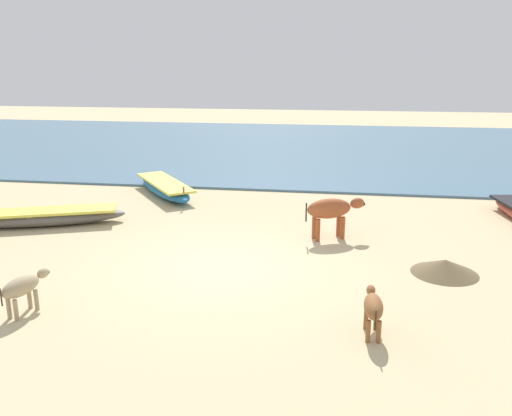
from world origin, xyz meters
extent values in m
plane|color=#CCB789|center=(0.00, 0.00, 0.00)|extent=(80.00, 80.00, 0.00)
cube|color=slate|center=(0.00, 17.09, 0.04)|extent=(60.00, 20.00, 0.08)
ellipsoid|color=#1E669E|center=(-3.33, 6.08, 0.23)|extent=(3.14, 3.75, 0.46)
cube|color=#EAD84C|center=(-3.33, 6.08, 0.42)|extent=(2.83, 3.35, 0.07)
cube|color=olive|center=(-3.15, 5.84, 0.35)|extent=(0.71, 0.57, 0.04)
cylinder|color=olive|center=(-2.23, 4.61, 0.56)|extent=(0.06, 0.06, 0.20)
ellipsoid|color=#5B5651|center=(-5.46, 2.24, 0.22)|extent=(4.30, 2.35, 0.43)
cube|color=#EAD84C|center=(-5.46, 2.24, 0.40)|extent=(3.82, 2.15, 0.07)
cube|color=olive|center=(-5.76, 2.13, 0.33)|extent=(0.38, 0.74, 0.04)
ellipsoid|color=#9E4C28|center=(2.22, 2.31, 0.79)|extent=(1.24, 0.89, 0.50)
ellipsoid|color=#9E4C28|center=(2.92, 2.62, 0.87)|extent=(0.44, 0.36, 0.27)
sphere|color=#2D2119|center=(3.07, 2.69, 0.84)|extent=(0.14, 0.14, 0.10)
cylinder|color=#9E4C28|center=(2.47, 2.56, 0.29)|extent=(0.12, 0.12, 0.58)
cylinder|color=#9E4C28|center=(2.58, 2.33, 0.29)|extent=(0.12, 0.12, 0.58)
cylinder|color=#9E4C28|center=(1.86, 2.29, 0.29)|extent=(0.12, 0.12, 0.58)
cylinder|color=#9E4C28|center=(1.97, 2.06, 0.29)|extent=(0.12, 0.12, 0.58)
cylinder|color=#2D2119|center=(1.67, 2.06, 0.74)|extent=(0.04, 0.04, 0.47)
ellipsoid|color=tan|center=(-3.00, -2.72, 0.53)|extent=(0.51, 0.83, 0.34)
ellipsoid|color=tan|center=(-2.86, -2.23, 0.58)|extent=(0.22, 0.29, 0.18)
sphere|color=#2D2119|center=(-2.83, -2.12, 0.56)|extent=(0.09, 0.09, 0.07)
cylinder|color=tan|center=(-3.02, -2.48, 0.19)|extent=(0.08, 0.08, 0.39)
cylinder|color=tan|center=(-2.86, -2.53, 0.19)|extent=(0.08, 0.08, 0.39)
cylinder|color=tan|center=(-3.14, -2.91, 0.19)|extent=(0.08, 0.08, 0.39)
cylinder|color=tan|center=(-2.98, -2.96, 0.19)|extent=(0.08, 0.08, 0.39)
cylinder|color=#2D2119|center=(-3.11, -3.11, 0.49)|extent=(0.03, 0.03, 0.32)
ellipsoid|color=brown|center=(3.04, -2.53, 0.52)|extent=(0.33, 0.77, 0.33)
ellipsoid|color=brown|center=(3.03, -2.03, 0.57)|extent=(0.16, 0.25, 0.18)
sphere|color=#2D2119|center=(3.03, -1.92, 0.55)|extent=(0.07, 0.07, 0.07)
cylinder|color=brown|center=(2.96, -2.32, 0.19)|extent=(0.08, 0.08, 0.38)
cylinder|color=brown|center=(3.12, -2.31, 0.19)|extent=(0.08, 0.08, 0.38)
cylinder|color=brown|center=(2.97, -2.76, 0.19)|extent=(0.08, 0.08, 0.38)
cylinder|color=brown|center=(3.13, -2.75, 0.19)|extent=(0.08, 0.08, 0.38)
cylinder|color=#2D2119|center=(3.06, -2.93, 0.48)|extent=(0.02, 0.02, 0.31)
cone|color=brown|center=(4.71, 0.38, 0.15)|extent=(1.76, 1.76, 0.31)
camera|label=1|loc=(2.38, -10.44, 4.29)|focal=36.85mm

